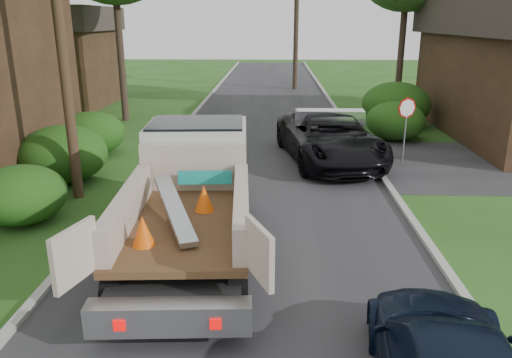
{
  "coord_description": "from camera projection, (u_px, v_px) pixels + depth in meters",
  "views": [
    {
      "loc": [
        0.4,
        -9.07,
        5.13
      ],
      "look_at": [
        -0.04,
        3.21,
        1.2
      ],
      "focal_mm": 35.0,
      "sensor_mm": 36.0,
      "label": 1
    }
  ],
  "objects": [
    {
      "name": "ground",
      "position": [
        253.0,
        282.0,
        10.21
      ],
      "size": [
        120.0,
        120.0,
        0.0
      ],
      "primitive_type": "plane",
      "color": "#244C15",
      "rests_on": "ground"
    },
    {
      "name": "curb_right",
      "position": [
        368.0,
        155.0,
        19.57
      ],
      "size": [
        0.2,
        90.0,
        0.12
      ],
      "primitive_type": "cube",
      "color": "#9E9E99",
      "rests_on": "ground"
    },
    {
      "name": "utility_pole",
      "position": [
        59.0,
        18.0,
        13.56
      ],
      "size": [
        2.42,
        1.25,
        10.0
      ],
      "color": "#382619",
      "rests_on": "ground"
    },
    {
      "name": "hedge_left_c",
      "position": [
        92.0,
        133.0,
        19.7
      ],
      "size": [
        2.6,
        2.6,
        1.7
      ],
      "primitive_type": "ellipsoid",
      "color": "#1B3D0E",
      "rests_on": "ground"
    },
    {
      "name": "hedge_left_a",
      "position": [
        21.0,
        195.0,
        13.04
      ],
      "size": [
        2.34,
        2.34,
        1.53
      ],
      "primitive_type": "ellipsoid",
      "color": "#1B3D0E",
      "rests_on": "ground"
    },
    {
      "name": "hedge_left_b",
      "position": [
        63.0,
        154.0,
        16.33
      ],
      "size": [
        2.86,
        2.86,
        1.87
      ],
      "primitive_type": "ellipsoid",
      "color": "#1B3D0E",
      "rests_on": "ground"
    },
    {
      "name": "flatbed_truck",
      "position": [
        193.0,
        183.0,
        11.81
      ],
      "size": [
        3.33,
        7.18,
        2.66
      ],
      "rotation": [
        0.0,
        0.0,
        0.06
      ],
      "color": "black",
      "rests_on": "ground"
    },
    {
      "name": "house_left_far",
      "position": [
        49.0,
        55.0,
        30.68
      ],
      "size": [
        7.56,
        7.56,
        6.0
      ],
      "color": "#322214",
      "rests_on": "ground"
    },
    {
      "name": "black_pickup",
      "position": [
        330.0,
        137.0,
        18.7
      ],
      "size": [
        4.14,
        7.05,
        1.84
      ],
      "primitive_type": "imported",
      "rotation": [
        0.0,
        0.0,
        0.17
      ],
      "color": "black",
      "rests_on": "ground"
    },
    {
      "name": "hedge_right_b",
      "position": [
        396.0,
        104.0,
        24.88
      ],
      "size": [
        3.38,
        3.38,
        2.21
      ],
      "primitive_type": "ellipsoid",
      "color": "#1B3D0E",
      "rests_on": "ground"
    },
    {
      "name": "curb_left",
      "position": [
        160.0,
        153.0,
        19.85
      ],
      "size": [
        0.2,
        90.0,
        0.12
      ],
      "primitive_type": "cube",
      "color": "#9E9E99",
      "rests_on": "ground"
    },
    {
      "name": "hedge_right_a",
      "position": [
        395.0,
        121.0,
        22.12
      ],
      "size": [
        2.6,
        2.6,
        1.7
      ],
      "primitive_type": "ellipsoid",
      "color": "#1B3D0E",
      "rests_on": "ground"
    },
    {
      "name": "road",
      "position": [
        263.0,
        156.0,
        19.72
      ],
      "size": [
        8.0,
        90.0,
        0.02
      ],
      "primitive_type": "cube",
      "color": "#28282B",
      "rests_on": "ground"
    },
    {
      "name": "stop_sign",
      "position": [
        406.0,
        117.0,
        18.05
      ],
      "size": [
        0.71,
        0.32,
        2.48
      ],
      "color": "slate",
      "rests_on": "ground"
    }
  ]
}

